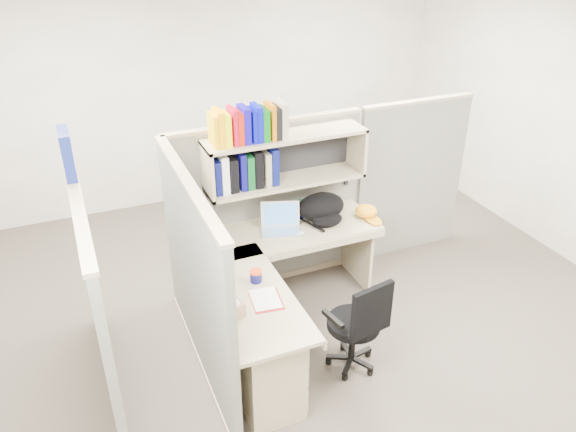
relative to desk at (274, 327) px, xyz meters
name	(u,v)px	position (x,y,z in m)	size (l,w,h in m)	color
ground	(307,335)	(0.41, 0.29, -0.44)	(6.00, 6.00, 0.00)	#3C352E
room_shell	(310,160)	(0.41, 0.29, 1.18)	(6.00, 6.00, 6.00)	#ACA59B
cubicle	(245,227)	(0.04, 0.74, 0.47)	(3.79, 1.84, 1.95)	#5E5F5A
desk	(274,327)	(0.00, 0.00, 0.00)	(1.74, 1.75, 0.73)	tan
laptop	(281,220)	(0.40, 0.83, 0.41)	(0.34, 0.34, 0.24)	silver
backpack	(324,209)	(0.82, 0.85, 0.42)	(0.43, 0.33, 0.26)	black
orange_cap	(366,211)	(1.22, 0.80, 0.35)	(0.20, 0.23, 0.11)	orange
snack_canister	(256,276)	(-0.05, 0.22, 0.34)	(0.10, 0.10, 0.09)	#0E0E52
tissue_box	(235,306)	(-0.32, -0.11, 0.38)	(0.11, 0.11, 0.17)	#A07C5B
mouse	(300,233)	(0.53, 0.73, 0.31)	(0.09, 0.06, 0.03)	#8CACC7
paper_cup	(277,216)	(0.44, 1.04, 0.34)	(0.07, 0.07, 0.10)	white
book_stack	(301,210)	(0.69, 1.06, 0.34)	(0.16, 0.22, 0.11)	slate
loose_paper	(265,299)	(-0.07, -0.01, 0.29)	(0.20, 0.26, 0.00)	silver
task_chair	(356,338)	(0.59, -0.21, -0.13)	(0.48, 0.44, 0.86)	black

